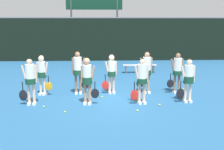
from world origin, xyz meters
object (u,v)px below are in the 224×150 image
at_px(tennis_ball_5, 29,99).
at_px(player_6, 111,71).
at_px(bench_courtside, 140,66).
at_px(player_3, 188,77).
at_px(player_2, 142,77).
at_px(tennis_ball_3, 137,99).
at_px(tennis_ball_2, 44,107).
at_px(tennis_ball_4, 133,99).
at_px(tennis_ball_9, 65,112).
at_px(player_4, 42,72).
at_px(tennis_ball_7, 102,97).
at_px(tennis_ball_0, 137,111).
at_px(player_7, 147,69).
at_px(tennis_ball_6, 159,105).
at_px(player_0, 30,78).
at_px(player_1, 87,77).
at_px(tennis_ball_1, 183,89).
at_px(player_8, 177,70).
at_px(scoreboard, 94,6).
at_px(tennis_ball_8, 187,85).
at_px(player_5, 78,69).

bearing_deg(tennis_ball_5, player_6, 15.16).
bearing_deg(bench_courtside, player_3, -81.42).
bearing_deg(player_2, tennis_ball_3, 98.00).
relative_size(tennis_ball_2, tennis_ball_4, 0.97).
xyz_separation_m(tennis_ball_3, tennis_ball_5, (-4.08, 0.19, -0.00)).
height_order(player_2, tennis_ball_2, player_2).
bearing_deg(tennis_ball_9, tennis_ball_5, 136.64).
bearing_deg(tennis_ball_5, player_4, 62.43).
xyz_separation_m(bench_courtside, tennis_ball_7, (-2.22, -4.97, -0.38)).
bearing_deg(tennis_ball_0, player_7, 73.27).
distance_m(bench_courtside, player_6, 4.72).
xyz_separation_m(tennis_ball_5, tennis_ball_6, (4.79, -0.89, 0.00)).
relative_size(bench_courtside, player_7, 1.13).
distance_m(player_7, tennis_ball_0, 2.54).
distance_m(player_0, player_3, 5.67).
bearing_deg(tennis_ball_6, player_2, 153.81).
height_order(player_1, player_7, player_7).
height_order(player_0, tennis_ball_1, player_0).
distance_m(player_6, player_8, 2.70).
bearing_deg(tennis_ball_3, tennis_ball_7, 162.77).
bearing_deg(player_0, player_8, 7.79).
bearing_deg(player_8, scoreboard, 104.66).
bearing_deg(tennis_ball_3, player_1, -168.19).
distance_m(scoreboard, player_0, 12.69).
xyz_separation_m(tennis_ball_0, tennis_ball_9, (-2.38, -0.02, -0.00)).
bearing_deg(player_8, player_0, -170.71).
bearing_deg(tennis_ball_5, player_8, 7.61).
xyz_separation_m(tennis_ball_2, tennis_ball_7, (2.02, 1.11, 0.00)).
height_order(player_2, player_3, player_2).
height_order(bench_courtside, tennis_ball_1, bench_courtside).
height_order(tennis_ball_2, tennis_ball_8, tennis_ball_8).
height_order(player_7, tennis_ball_8, player_7).
distance_m(player_3, player_6, 3.05).
relative_size(player_2, tennis_ball_4, 25.03).
bearing_deg(player_8, player_2, -144.33).
bearing_deg(player_5, tennis_ball_2, -127.10).
height_order(bench_courtside, tennis_ball_6, bench_courtside).
xyz_separation_m(scoreboard, tennis_ball_7, (0.51, -11.40, -4.08)).
xyz_separation_m(scoreboard, player_6, (0.91, -10.75, -3.17)).
distance_m(tennis_ball_0, tennis_ball_7, 2.03).
relative_size(player_3, tennis_ball_6, 22.76).
relative_size(player_7, tennis_ball_3, 24.35).
bearing_deg(player_6, bench_courtside, 62.75).
distance_m(player_3, tennis_ball_7, 3.34).
bearing_deg(tennis_ball_4, player_2, -65.23).
xyz_separation_m(player_6, player_7, (1.44, -0.06, 0.07)).
bearing_deg(bench_courtside, player_4, -136.66).
bearing_deg(scoreboard, tennis_ball_3, -81.26).
xyz_separation_m(bench_courtside, player_4, (-4.60, -4.45, 0.54)).
xyz_separation_m(player_5, tennis_ball_8, (4.91, 1.15, -1.00)).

